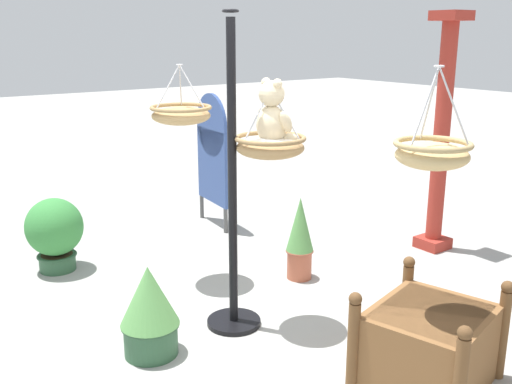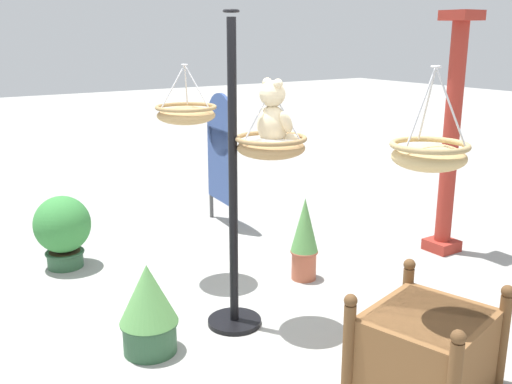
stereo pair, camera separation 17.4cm
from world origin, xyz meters
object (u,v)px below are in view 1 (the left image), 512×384
hanging_basket_right_low (432,153)px  greenhouse_pillar_left (441,140)px  display_pole_central (233,235)px  hanging_basket_with_teddy (270,145)px  teddy_bear (273,117)px  display_sign_board (212,150)px  wooden_planter_box (429,345)px  potted_plant_tall_leafy (150,310)px  hanging_basket_left_high (181,114)px  potted_plant_flowering_red (55,231)px  potted_plant_bushy_green (300,238)px

hanging_basket_right_low → greenhouse_pillar_left: (-1.63, 2.28, -0.39)m
hanging_basket_right_low → display_pole_central: bearing=-160.4°
hanging_basket_with_teddy → greenhouse_pillar_left: (-0.34, 2.54, -0.27)m
teddy_bear → display_sign_board: (-2.45, 0.96, -0.75)m
wooden_planter_box → potted_plant_tall_leafy: bearing=-137.3°
hanging_basket_with_teddy → display_pole_central: bearing=-121.0°
hanging_basket_right_low → potted_plant_tall_leafy: (-1.42, -1.27, -1.25)m
teddy_bear → hanging_basket_left_high: size_ratio=0.91×
potted_plant_flowering_red → display_sign_board: bearing=98.5°
hanging_basket_left_high → display_sign_board: 1.80m
wooden_planter_box → potted_plant_tall_leafy: (-1.45, -1.34, 0.06)m
potted_plant_flowering_red → potted_plant_bushy_green: bearing=49.4°
hanging_basket_with_teddy → potted_plant_bushy_green: hanging_basket_with_teddy is taller
display_pole_central → teddy_bear: size_ratio=4.90×
teddy_bear → potted_plant_tall_leafy: teddy_bear is taller
hanging_basket_left_high → wooden_planter_box: size_ratio=0.54×
hanging_basket_right_low → hanging_basket_with_teddy: bearing=-168.5°
hanging_basket_with_teddy → teddy_bear: bearing=90.0°
wooden_planter_box → hanging_basket_with_teddy: bearing=-165.6°
potted_plant_tall_leafy → potted_plant_bushy_green: bearing=103.6°
display_pole_central → greenhouse_pillar_left: greenhouse_pillar_left is taller
hanging_basket_right_low → wooden_planter_box: hanging_basket_right_low is taller
hanging_basket_with_teddy → wooden_planter_box: size_ratio=0.53×
greenhouse_pillar_left → wooden_planter_box: 2.91m
potted_plant_bushy_green → hanging_basket_with_teddy: bearing=-54.6°
teddy_bear → hanging_basket_right_low: hanging_basket_right_low is taller
hanging_basket_with_teddy → hanging_basket_left_high: hanging_basket_left_high is taller
potted_plant_tall_leafy → display_sign_board: bearing=139.5°
display_pole_central → hanging_basket_with_teddy: (0.15, 0.25, 0.71)m
hanging_basket_right_low → potted_plant_bushy_green: bearing=164.0°
potted_plant_bushy_green → hanging_basket_right_low: bearing=-16.0°
potted_plant_bushy_green → greenhouse_pillar_left: bearing=82.6°
potted_plant_bushy_green → hanging_basket_left_high: bearing=-124.5°
hanging_basket_right_low → potted_plant_tall_leafy: bearing=-138.2°
display_pole_central → hanging_basket_right_low: display_pole_central is taller
hanging_basket_right_low → potted_plant_bushy_green: (-1.85, 0.53, -1.19)m
display_sign_board → potted_plant_flowering_red: bearing=-81.5°
potted_plant_bushy_green → display_pole_central: bearing=-68.4°
hanging_basket_with_teddy → potted_plant_tall_leafy: size_ratio=0.79×
hanging_basket_right_low → potted_plant_tall_leafy: 2.28m
teddy_bear → hanging_basket_right_low: (1.29, 0.24, -0.10)m
greenhouse_pillar_left → hanging_basket_right_low: bearing=-54.5°
wooden_planter_box → potted_plant_bushy_green: potted_plant_bushy_green is taller
greenhouse_pillar_left → potted_plant_flowering_red: (-1.81, -3.59, -0.81)m
teddy_bear → hanging_basket_left_high: (-1.19, -0.14, -0.10)m
hanging_basket_right_low → potted_plant_bushy_green: hanging_basket_right_low is taller
hanging_basket_with_teddy → display_sign_board: hanging_basket_with_teddy is taller
hanging_basket_left_high → hanging_basket_right_low: bearing=8.6°
hanging_basket_left_high → potted_plant_flowering_red: 1.80m
teddy_bear → hanging_basket_right_low: 1.31m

